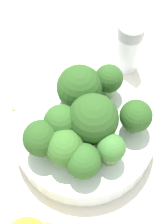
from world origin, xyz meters
The scene contains 15 objects.
ground_plane centered at (0.00, 0.00, 0.00)m, with size 3.00×3.00×0.00m, color silver.
bowl centered at (0.00, 0.00, 0.02)m, with size 0.18×0.18×0.04m, color silver.
broccoli_floret_0 centered at (0.00, -0.02, 0.07)m, with size 0.06×0.06×0.07m.
broccoli_floret_1 centered at (-0.03, 0.01, 0.07)m, with size 0.04×0.04×0.06m.
broccoli_floret_2 centered at (0.04, -0.04, 0.07)m, with size 0.04×0.04×0.05m.
broccoli_floret_3 centered at (0.02, 0.03, 0.07)m, with size 0.06×0.06×0.06m.
broccoli_floret_4 centered at (-0.04, -0.04, 0.06)m, with size 0.04×0.04×0.05m.
broccoli_floret_5 centered at (-0.06, 0.01, 0.07)m, with size 0.04×0.04×0.05m.
broccoli_floret_6 centered at (-0.01, -0.05, 0.06)m, with size 0.03×0.03×0.05m.
broccoli_floret_7 centered at (-0.04, -0.02, 0.07)m, with size 0.04×0.04×0.05m.
broccoli_floret_8 centered at (0.06, 0.02, 0.07)m, with size 0.04×0.04×0.05m.
pepper_shaker centered at (0.13, 0.05, 0.04)m, with size 0.04×0.04×0.08m.
almond_crumb_1 centered at (0.04, 0.11, 0.00)m, with size 0.01×0.00×0.01m, color olive.
almond_crumb_2 centered at (-0.04, 0.10, 0.00)m, with size 0.01×0.00×0.01m, color #AD7F4C.
almond_crumb_3 centered at (-0.10, -0.06, 0.00)m, with size 0.01×0.00×0.01m, color olive.
Camera 1 is at (-0.13, -0.14, 0.38)m, focal length 50.00 mm.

